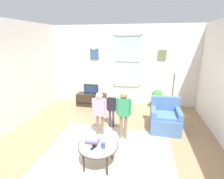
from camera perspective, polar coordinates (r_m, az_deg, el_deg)
ground_plane at (r=4.01m, az=-2.36°, el=-19.20°), size 5.89×6.23×0.02m
back_wall at (r=6.13m, az=3.86°, el=8.43°), size 5.29×0.17×2.88m
area_rug at (r=3.76m, az=-1.67°, el=-21.75°), size 2.75×2.26×0.01m
tv_stand at (r=6.10m, az=-7.24°, el=-3.57°), size 1.06×0.42×0.46m
television at (r=5.97m, az=-7.39°, el=0.19°), size 0.53×0.08×0.36m
armchair at (r=4.68m, az=18.05°, el=-9.63°), size 0.76×0.74×0.87m
coffee_table at (r=3.28m, az=-4.85°, el=-19.21°), size 0.77×0.77×0.45m
book_stack at (r=3.31m, az=-6.92°, el=-17.28°), size 0.26×0.18×0.10m
cup at (r=3.17m, az=-3.12°, el=-18.92°), size 0.08×0.08×0.10m
remote_near_books at (r=3.25m, az=-6.59°, el=-18.80°), size 0.08×0.15×0.02m
remote_near_cup at (r=3.19m, az=-6.46°, el=-19.57°), size 0.09×0.14×0.02m
person_black_shirt at (r=4.46m, az=-0.13°, el=-5.87°), size 0.30×0.14×1.00m
person_green_shirt at (r=3.89m, az=4.09°, el=-7.11°), size 0.37×0.17×1.23m
person_pink_shirt at (r=3.96m, az=-4.37°, el=-7.09°), size 0.36×0.16×1.19m
potted_plant_by_window at (r=5.91m, az=15.40°, el=-2.83°), size 0.35×0.35×0.71m
floor_lamp at (r=4.89m, az=21.07°, el=4.90°), size 0.32×0.32×1.71m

